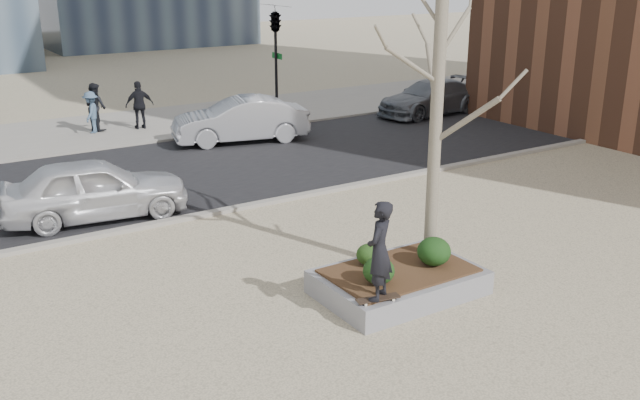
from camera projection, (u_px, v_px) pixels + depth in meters
ground at (355, 306)px, 13.10m from camera, size 120.00×120.00×0.00m
street at (161, 175)px, 21.10m from camera, size 60.00×8.00×0.02m
far_sidewalk at (95, 131)px, 26.70m from camera, size 60.00×6.00×0.02m
planter at (399, 282)px, 13.53m from camera, size 3.00×2.00×0.45m
planter_mulch at (399, 270)px, 13.46m from camera, size 2.70×1.70×0.04m
sycamore_tree at (438, 88)px, 13.15m from camera, size 2.80×2.80×6.60m
shrub_left at (379, 271)px, 12.80m from camera, size 0.58×0.58×0.49m
shrub_middle at (369, 255)px, 13.60m from camera, size 0.49×0.49×0.42m
shrub_right at (434, 251)px, 13.58m from camera, size 0.64×0.64×0.55m
skateboard at (378, 300)px, 12.24m from camera, size 0.80×0.35×0.08m
skateboarder at (379, 251)px, 11.96m from camera, size 0.76×0.71×1.75m
police_car at (94, 189)px, 17.30m from camera, size 4.64×2.37×1.51m
car_silver at (240, 120)px, 24.81m from camera, size 4.92×2.68×1.54m
car_third at (430, 98)px, 29.32m from camera, size 4.97×2.37×1.40m
pedestrian_a at (95, 107)px, 26.44m from camera, size 0.93×1.05×1.78m
pedestrian_b at (91, 112)px, 26.09m from camera, size 0.99×1.14×1.53m
pedestrian_c at (140, 105)px, 26.72m from camera, size 1.09×0.54×1.79m
traffic_light_far at (276, 65)px, 27.38m from camera, size 0.60×2.48×4.50m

